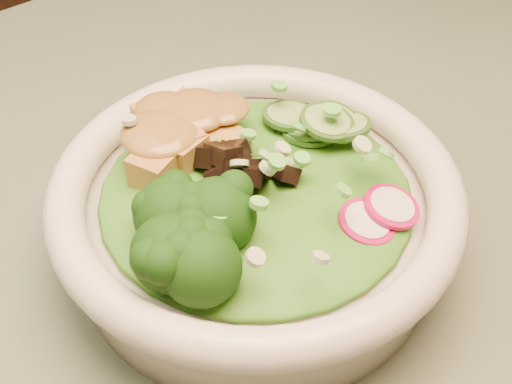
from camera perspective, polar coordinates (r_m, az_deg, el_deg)
dining_table at (r=0.62m, az=-9.90°, el=-12.73°), size 1.20×0.80×0.75m
salad_bowl at (r=0.50m, az=0.00°, el=-1.70°), size 0.29×0.29×0.08m
lettuce_bed at (r=0.49m, az=0.00°, el=0.09°), size 0.22×0.22×0.03m
broccoli_florets at (r=0.44m, az=-4.59°, el=-3.36°), size 0.10×0.09×0.05m
radish_slices at (r=0.46m, az=7.50°, el=-2.63°), size 0.12×0.07×0.02m
cucumber_slices at (r=0.52m, az=4.36°, el=5.39°), size 0.09×0.09×0.04m
mushroom_heap at (r=0.48m, az=-1.27°, el=1.98°), size 0.09×0.09×0.04m
tofu_cubes at (r=0.51m, az=-6.16°, el=4.14°), size 0.11×0.08×0.04m
peanut_sauce at (r=0.50m, az=-6.27°, el=5.36°), size 0.07×0.06×0.02m
scallion_garnish at (r=0.47m, az=0.00°, el=2.37°), size 0.20×0.20×0.03m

